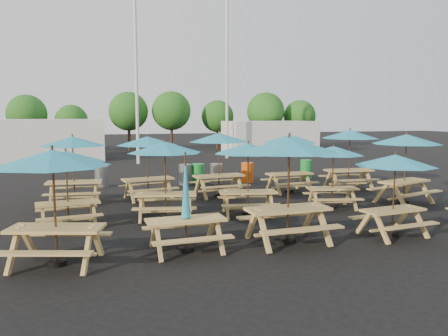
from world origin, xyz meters
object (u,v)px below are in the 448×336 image
object	(u,v)px
waste_bin_1	(185,174)
picnic_unit_0	(53,164)
picnic_unit_11	(290,142)
picnic_unit_14	(350,137)
picnic_unit_7	(248,152)
picnic_unit_5	(147,144)
picnic_unit_4	(165,151)
picnic_unit_9	(395,165)
picnic_unit_1	(66,160)
picnic_unit_10	(333,154)
waste_bin_5	(306,169)
waste_bin_2	(198,174)
picnic_unit_13	(406,143)
waste_bin_0	(101,177)
picnic_unit_3	(186,211)
picnic_unit_8	(219,141)
waste_bin_3	(216,174)
picnic_unit_2	(73,145)
waste_bin_4	(247,172)
picnic_unit_6	(289,150)

from	to	relation	value
waste_bin_1	picnic_unit_0	bearing A→B (deg)	-115.58
picnic_unit_11	waste_bin_1	distance (m)	5.01
picnic_unit_0	picnic_unit_14	xyz separation A→B (m)	(10.88, 6.48, 0.07)
picnic_unit_7	waste_bin_1	world-z (taller)	picnic_unit_7
picnic_unit_14	picnic_unit_5	bearing A→B (deg)	-177.23
picnic_unit_4	picnic_unit_9	size ratio (longest dim) A/B	1.16
picnic_unit_1	picnic_unit_14	xyz separation A→B (m)	(10.82, 3.33, 0.31)
picnic_unit_10	waste_bin_5	size ratio (longest dim) A/B	2.58
picnic_unit_9	waste_bin_2	xyz separation A→B (m)	(-2.80, 9.76, -1.38)
picnic_unit_14	waste_bin_1	size ratio (longest dim) A/B	2.76
picnic_unit_13	waste_bin_0	xyz separation A→B (m)	(-10.04, 6.64, -1.67)
picnic_unit_10	picnic_unit_11	size ratio (longest dim) A/B	1.00
picnic_unit_7	picnic_unit_13	size ratio (longest dim) A/B	0.87
waste_bin_1	picnic_unit_7	bearing A→B (deg)	-84.09
waste_bin_0	waste_bin_1	bearing A→B (deg)	-5.06
picnic_unit_7	waste_bin_0	distance (m)	8.12
picnic_unit_3	picnic_unit_4	bearing A→B (deg)	86.45
picnic_unit_8	waste_bin_2	bearing A→B (deg)	85.00
picnic_unit_4	waste_bin_3	size ratio (longest dim) A/B	2.85
picnic_unit_3	picnic_unit_14	xyz separation A→B (m)	(8.16, 6.33, 1.23)
picnic_unit_1	waste_bin_0	xyz separation A→B (m)	(0.97, 6.80, -1.40)
picnic_unit_5	picnic_unit_7	bearing A→B (deg)	-63.05
waste_bin_2	picnic_unit_11	bearing A→B (deg)	-46.23
picnic_unit_2	waste_bin_2	size ratio (longest dim) A/B	2.66
picnic_unit_5	waste_bin_0	world-z (taller)	picnic_unit_5
picnic_unit_10	picnic_unit_11	xyz separation A→B (m)	(-0.06, 3.21, 0.21)
picnic_unit_10	picnic_unit_2	bearing A→B (deg)	170.54
waste_bin_1	waste_bin_0	bearing A→B (deg)	174.94
picnic_unit_8	waste_bin_5	distance (m)	6.58
picnic_unit_5	waste_bin_5	bearing A→B (deg)	11.49
waste_bin_0	picnic_unit_14	bearing A→B (deg)	-19.38
picnic_unit_8	picnic_unit_10	distance (m)	4.38
picnic_unit_5	picnic_unit_10	bearing A→B (deg)	-41.06
picnic_unit_4	waste_bin_0	world-z (taller)	picnic_unit_4
picnic_unit_1	waste_bin_1	world-z (taller)	picnic_unit_1
picnic_unit_10	picnic_unit_13	xyz separation A→B (m)	(2.80, -0.02, 0.31)
picnic_unit_0	picnic_unit_10	xyz separation A→B (m)	(8.27, 3.32, -0.28)
picnic_unit_7	waste_bin_4	world-z (taller)	picnic_unit_7
picnic_unit_0	waste_bin_1	xyz separation A→B (m)	(4.61, 9.63, -1.64)
picnic_unit_9	waste_bin_3	distance (m)	9.89
picnic_unit_13	waste_bin_1	bearing A→B (deg)	119.86
picnic_unit_9	picnic_unit_2	bearing A→B (deg)	133.06
picnic_unit_14	waste_bin_1	bearing A→B (deg)	157.15
picnic_unit_2	picnic_unit_4	world-z (taller)	picnic_unit_2
picnic_unit_2	picnic_unit_14	bearing A→B (deg)	4.30
picnic_unit_2	waste_bin_3	size ratio (longest dim) A/B	2.66
waste_bin_2	waste_bin_4	distance (m)	2.29
picnic_unit_6	picnic_unit_9	size ratio (longest dim) A/B	1.16
picnic_unit_14	waste_bin_3	world-z (taller)	picnic_unit_14
picnic_unit_0	picnic_unit_7	world-z (taller)	picnic_unit_0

